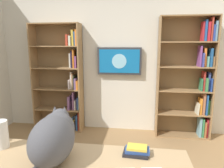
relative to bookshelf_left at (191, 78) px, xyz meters
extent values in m
cube|color=silver|center=(1.23, -0.17, 0.32)|extent=(4.52, 0.06, 2.70)
cube|color=#937047|center=(-0.33, 0.02, -0.01)|extent=(0.02, 0.28, 2.04)
cube|color=#937047|center=(0.55, 0.02, -0.01)|extent=(0.02, 0.28, 2.04)
cube|color=brown|center=(0.11, -0.11, -0.01)|extent=(0.91, 0.01, 2.04)
cube|color=#937047|center=(0.11, 0.02, -1.02)|extent=(0.86, 0.27, 0.02)
cube|color=#937047|center=(0.11, 0.02, -0.61)|extent=(0.86, 0.27, 0.02)
cube|color=#937047|center=(0.11, 0.02, -0.21)|extent=(0.86, 0.27, 0.02)
cube|color=#937047|center=(0.11, 0.02, 0.19)|extent=(0.86, 0.27, 0.02)
cube|color=#937047|center=(0.11, 0.02, 0.60)|extent=(0.86, 0.27, 0.02)
cube|color=#937047|center=(0.11, 0.02, 1.00)|extent=(0.86, 0.27, 0.02)
cube|color=#B52732|center=(-0.30, 0.04, -0.84)|extent=(0.03, 0.15, 0.32)
cube|color=#A16136|center=(-0.27, 0.03, -0.87)|extent=(0.03, 0.21, 0.28)
cube|color=#388550|center=(-0.23, 0.02, -0.84)|extent=(0.03, 0.20, 0.33)
cube|color=#71A2B4|center=(-0.19, 0.03, -0.84)|extent=(0.04, 0.17, 0.34)
cube|color=#33803E|center=(-0.29, 0.03, -0.48)|extent=(0.04, 0.14, 0.25)
cube|color=#235196|center=(-0.26, 0.03, -0.43)|extent=(0.03, 0.20, 0.34)
cube|color=#A2684A|center=(-0.22, 0.04, -0.42)|extent=(0.04, 0.16, 0.36)
cube|color=orange|center=(-0.17, 0.03, -0.46)|extent=(0.04, 0.16, 0.28)
cube|color=beige|center=(-0.13, 0.04, -0.51)|extent=(0.03, 0.18, 0.19)
cube|color=#26459A|center=(-0.30, 0.04, -0.09)|extent=(0.02, 0.18, 0.22)
cube|color=#354587|center=(-0.27, 0.03, -0.04)|extent=(0.03, 0.12, 0.31)
cube|color=#3F8149|center=(-0.23, 0.02, -0.09)|extent=(0.04, 0.23, 0.22)
cube|color=#B1332E|center=(-0.19, 0.02, -0.04)|extent=(0.02, 0.16, 0.32)
cube|color=#34734B|center=(-0.16, 0.02, -0.10)|extent=(0.02, 0.16, 0.20)
cube|color=olive|center=(-0.30, 0.03, 0.29)|extent=(0.02, 0.21, 0.17)
cube|color=#225691|center=(-0.27, 0.03, 0.35)|extent=(0.03, 0.15, 0.30)
cube|color=#62A59D|center=(-0.22, 0.02, 0.29)|extent=(0.04, 0.15, 0.17)
cube|color=orange|center=(-0.18, 0.02, 0.35)|extent=(0.05, 0.16, 0.30)
cube|color=#3A418F|center=(-0.13, 0.04, 0.32)|extent=(0.03, 0.21, 0.22)
cube|color=#83448A|center=(-0.10, 0.03, 0.37)|extent=(0.03, 0.19, 0.33)
cube|color=#6F97B2|center=(-0.30, 0.02, 0.76)|extent=(0.03, 0.22, 0.31)
cube|color=#2C439C|center=(-0.26, 0.02, 0.73)|extent=(0.03, 0.23, 0.25)
cube|color=#B03E2E|center=(-0.23, 0.04, 0.79)|extent=(0.02, 0.19, 0.37)
cube|color=red|center=(-0.20, 0.02, 0.76)|extent=(0.04, 0.20, 0.30)
cube|color=#25569F|center=(-0.15, 0.04, 0.77)|extent=(0.03, 0.13, 0.33)
cube|color=#B6262D|center=(-0.12, 0.02, 0.76)|extent=(0.03, 0.14, 0.30)
cube|color=#937047|center=(1.91, 0.02, -0.05)|extent=(0.02, 0.28, 1.95)
cube|color=#937047|center=(2.79, 0.02, -0.05)|extent=(0.02, 0.28, 1.95)
cube|color=brown|center=(2.35, -0.11, -0.05)|extent=(0.90, 0.01, 1.95)
cube|color=#937047|center=(2.35, 0.02, -1.02)|extent=(0.86, 0.27, 0.02)
cube|color=#937047|center=(2.35, 0.02, -0.63)|extent=(0.86, 0.27, 0.02)
cube|color=#937047|center=(2.35, 0.02, -0.24)|extent=(0.86, 0.27, 0.02)
cube|color=#937047|center=(2.35, 0.02, 0.14)|extent=(0.86, 0.27, 0.02)
cube|color=#937047|center=(2.35, 0.02, 0.53)|extent=(0.86, 0.27, 0.02)
cube|color=#937047|center=(2.35, 0.02, 0.92)|extent=(0.86, 0.27, 0.02)
cube|color=#BB3B26|center=(1.95, 0.02, -0.84)|extent=(0.04, 0.21, 0.34)
cube|color=#2A5698|center=(1.99, 0.03, -0.86)|extent=(0.03, 0.21, 0.28)
cube|color=#262127|center=(2.02, 0.04, -0.87)|extent=(0.02, 0.15, 0.28)
cube|color=yellow|center=(2.05, 0.04, -0.91)|extent=(0.03, 0.21, 0.18)
cube|color=#708FAC|center=(2.09, 0.02, -0.90)|extent=(0.03, 0.16, 0.22)
cube|color=#6DA3AB|center=(1.94, 0.03, -0.48)|extent=(0.04, 0.15, 0.28)
cube|color=#374C8F|center=(1.98, 0.01, -0.51)|extent=(0.03, 0.13, 0.22)
cube|color=beige|center=(2.02, 0.03, -0.53)|extent=(0.02, 0.18, 0.18)
cube|color=#774E79|center=(2.05, 0.04, -0.45)|extent=(0.03, 0.15, 0.33)
cube|color=black|center=(2.09, 0.03, -0.53)|extent=(0.03, 0.16, 0.17)
cube|color=#7F5384|center=(2.13, 0.03, -0.49)|extent=(0.04, 0.23, 0.25)
cube|color=orange|center=(1.95, 0.04, -0.15)|extent=(0.04, 0.23, 0.16)
cube|color=slate|center=(1.99, 0.03, -0.13)|extent=(0.03, 0.22, 0.20)
cube|color=#252B1B|center=(2.02, 0.02, -0.11)|extent=(0.02, 0.21, 0.25)
cube|color=#9D6B43|center=(2.05, 0.04, -0.09)|extent=(0.02, 0.12, 0.28)
cube|color=beige|center=(2.08, 0.02, -0.08)|extent=(0.03, 0.13, 0.31)
cube|color=silver|center=(2.12, 0.02, -0.15)|extent=(0.03, 0.15, 0.17)
cube|color=black|center=(1.95, 0.02, 0.33)|extent=(0.02, 0.14, 0.35)
cube|color=#83447C|center=(1.98, 0.03, 0.26)|extent=(0.03, 0.19, 0.21)
cube|color=orange|center=(2.02, 0.04, 0.31)|extent=(0.02, 0.16, 0.32)
cube|color=black|center=(2.05, 0.03, 0.30)|extent=(0.03, 0.13, 0.30)
cube|color=silver|center=(2.09, 0.01, 0.28)|extent=(0.03, 0.13, 0.26)
cube|color=orange|center=(1.95, 0.04, 0.67)|extent=(0.03, 0.19, 0.27)
cube|color=#24549D|center=(1.98, 0.02, 0.66)|extent=(0.03, 0.17, 0.24)
cube|color=gold|center=(2.02, 0.02, 0.67)|extent=(0.04, 0.16, 0.27)
cube|color=beige|center=(2.07, 0.04, 0.62)|extent=(0.04, 0.17, 0.17)
cube|color=#B93925|center=(2.11, 0.04, 0.63)|extent=(0.04, 0.20, 0.19)
cube|color=#333338|center=(1.22, -0.09, 0.27)|extent=(0.78, 0.06, 0.48)
cube|color=#146BB2|center=(1.22, -0.05, 0.27)|extent=(0.71, 0.01, 0.41)
cylinder|color=#8CCCEA|center=(1.22, -0.05, 0.27)|extent=(0.26, 0.00, 0.26)
cube|color=tan|center=(1.33, 2.27, -0.30)|extent=(1.69, 0.65, 0.03)
ellipsoid|color=#4C4C51|center=(1.46, 2.25, -0.11)|extent=(0.29, 0.44, 0.34)
ellipsoid|color=#4C4C51|center=(1.46, 2.16, -0.07)|extent=(0.25, 0.24, 0.26)
sphere|color=#4C4C51|center=(1.46, 2.10, 0.00)|extent=(0.14, 0.14, 0.14)
cone|color=#4C4C51|center=(1.42, 2.10, 0.05)|extent=(0.06, 0.06, 0.08)
cone|color=#4C4C51|center=(1.50, 2.10, 0.05)|extent=(0.06, 0.06, 0.08)
cone|color=beige|center=(1.42, 2.11, 0.04)|extent=(0.03, 0.03, 0.05)
cone|color=beige|center=(1.50, 2.11, 0.04)|extent=(0.03, 0.03, 0.05)
cylinder|color=white|center=(1.97, 2.11, -0.17)|extent=(0.11, 0.11, 0.23)
cube|color=black|center=(0.88, 2.07, -0.27)|extent=(0.20, 0.15, 0.02)
cube|color=#2D4C93|center=(0.87, 2.07, -0.25)|extent=(0.18, 0.10, 0.03)
cube|color=gold|center=(0.87, 2.07, -0.23)|extent=(0.16, 0.11, 0.02)
camera|label=1|loc=(0.87, 3.50, 0.54)|focal=32.31mm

